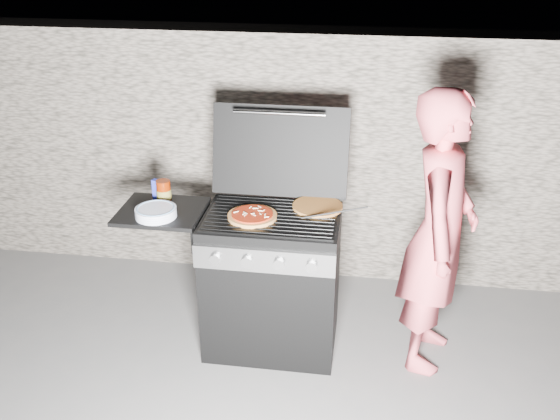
# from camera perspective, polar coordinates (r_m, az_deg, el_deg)

# --- Properties ---
(ground) EXTENTS (50.00, 50.00, 0.00)m
(ground) POSITION_cam_1_polar(r_m,az_deg,el_deg) (4.13, -0.70, -11.92)
(ground) COLOR #605D5B
(stone_wall) EXTENTS (8.00, 0.35, 1.80)m
(stone_wall) POSITION_cam_1_polar(r_m,az_deg,el_deg) (4.60, 1.30, 5.11)
(stone_wall) COLOR gray
(stone_wall) RESTS_ON ground
(gas_grill) EXTENTS (1.34, 0.79, 0.91)m
(gas_grill) POSITION_cam_1_polar(r_m,az_deg,el_deg) (3.91, -4.38, -6.26)
(gas_grill) COLOR black
(gas_grill) RESTS_ON ground
(pizza_topped) EXTENTS (0.32, 0.32, 0.03)m
(pizza_topped) POSITION_cam_1_polar(r_m,az_deg,el_deg) (3.61, -2.55, -0.48)
(pizza_topped) COLOR tan
(pizza_topped) RESTS_ON gas_grill
(pizza_plain) EXTENTS (0.31, 0.31, 0.02)m
(pizza_plain) POSITION_cam_1_polar(r_m,az_deg,el_deg) (3.74, 3.46, 0.34)
(pizza_plain) COLOR gold
(pizza_plain) RESTS_ON gas_grill
(sauce_jar) EXTENTS (0.11, 0.11, 0.14)m
(sauce_jar) POSITION_cam_1_polar(r_m,az_deg,el_deg) (3.88, -10.59, 1.73)
(sauce_jar) COLOR #6E1B02
(sauce_jar) RESTS_ON gas_grill
(blue_carton) EXTENTS (0.07, 0.05, 0.13)m
(blue_carton) POSITION_cam_1_polar(r_m,az_deg,el_deg) (3.90, -11.10, 1.79)
(blue_carton) COLOR #252FB1
(blue_carton) RESTS_ON gas_grill
(plate_stack) EXTENTS (0.26, 0.26, 0.06)m
(plate_stack) POSITION_cam_1_polar(r_m,az_deg,el_deg) (3.71, -11.28, -0.21)
(plate_stack) COLOR white
(plate_stack) RESTS_ON gas_grill
(person) EXTENTS (0.52, 0.69, 1.70)m
(person) POSITION_cam_1_polar(r_m,az_deg,el_deg) (3.68, 14.34, -2.12)
(person) COLOR #E75661
(person) RESTS_ON ground
(tongs) EXTENTS (0.38, 0.07, 0.08)m
(tongs) POSITION_cam_1_polar(r_m,az_deg,el_deg) (3.59, 5.01, -0.33)
(tongs) COLOR black
(tongs) RESTS_ON gas_grill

